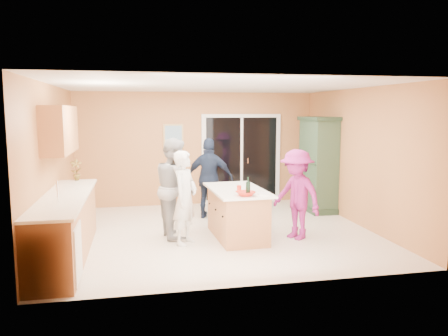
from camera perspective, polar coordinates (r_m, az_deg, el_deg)
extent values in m
plane|color=silver|center=(7.96, -0.93, -8.36)|extent=(5.50, 5.50, 0.00)
cube|color=silver|center=(7.67, -0.97, 10.68)|extent=(5.50, 5.00, 0.10)
cube|color=tan|center=(10.17, -3.52, 2.53)|extent=(5.50, 0.10, 2.60)
cube|color=tan|center=(5.29, 4.00, -1.98)|extent=(5.50, 0.10, 2.60)
cube|color=tan|center=(7.70, -21.50, 0.46)|extent=(0.10, 5.00, 2.60)
cube|color=tan|center=(8.64, 17.30, 1.34)|extent=(0.10, 5.00, 2.60)
cube|color=#B37445|center=(6.93, -19.99, -7.35)|extent=(0.60, 3.00, 0.90)
cube|color=silver|center=(5.90, -21.46, -10.50)|extent=(0.62, 0.60, 0.72)
cube|color=white|center=(6.83, -20.04, -3.53)|extent=(0.65, 3.05, 0.04)
cylinder|color=silver|center=(6.31, -20.91, -2.86)|extent=(0.02, 0.02, 0.30)
cube|color=#B37445|center=(7.43, -20.64, 4.72)|extent=(0.35, 1.60, 0.75)
cube|color=silver|center=(10.36, 2.28, 1.23)|extent=(1.90, 0.05, 2.10)
cube|color=black|center=(10.34, 2.30, 1.23)|extent=(1.70, 0.03, 1.94)
cube|color=silver|center=(10.34, 2.31, 1.22)|extent=(0.06, 0.04, 1.94)
cube|color=silver|center=(10.37, 3.12, 0.96)|extent=(0.02, 0.03, 0.12)
cube|color=tan|center=(10.06, -6.63, 4.15)|extent=(0.46, 0.03, 0.56)
cube|color=teal|center=(10.05, -6.62, 4.15)|extent=(0.38, 0.02, 0.48)
cube|color=#B37445|center=(7.55, 1.72, -6.06)|extent=(0.79, 1.46, 0.81)
cube|color=white|center=(7.46, 1.73, -2.89)|extent=(0.94, 1.65, 0.04)
cube|color=black|center=(7.64, 1.71, -8.68)|extent=(0.72, 1.38, 0.09)
cube|color=#223724|center=(9.88, 12.06, -5.05)|extent=(0.57, 1.08, 0.12)
cube|color=#355037|center=(9.72, 12.21, 0.45)|extent=(0.51, 1.01, 1.91)
cube|color=#223724|center=(9.65, 12.37, 6.32)|extent=(0.59, 1.12, 0.08)
imported|color=silver|center=(7.13, -5.11, -3.90)|extent=(0.61, 0.67, 1.54)
imported|color=gray|center=(7.58, -6.41, -2.54)|extent=(0.76, 0.92, 1.72)
imported|color=#192138|center=(8.85, -1.89, -1.35)|extent=(1.03, 0.66, 1.63)
imported|color=#851D64|center=(7.51, 9.48, -3.43)|extent=(0.96, 1.14, 1.53)
imported|color=red|center=(6.86, 2.83, -3.35)|extent=(0.37, 0.37, 0.07)
imported|color=#A32B10|center=(8.19, -18.75, -0.23)|extent=(0.21, 0.15, 0.38)
cylinder|color=red|center=(7.19, 1.98, -2.71)|extent=(0.09, 0.09, 0.11)
cylinder|color=red|center=(7.17, 3.12, -2.77)|extent=(0.09, 0.09, 0.10)
cylinder|color=black|center=(6.88, 3.16, -2.71)|extent=(0.07, 0.07, 0.21)
cylinder|color=black|center=(6.86, 3.17, -1.50)|extent=(0.03, 0.03, 0.08)
cylinder|color=white|center=(7.01, 5.19, -3.36)|extent=(0.28, 0.28, 0.02)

